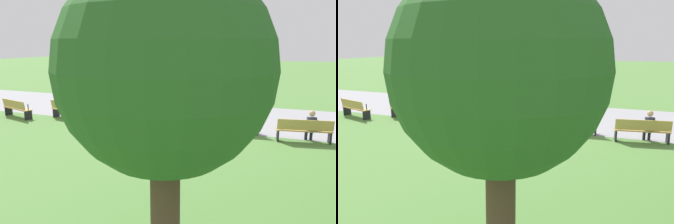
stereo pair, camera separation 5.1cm
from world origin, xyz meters
The scene contains 12 objects.
ground_plane centered at (0.00, 0.00, 0.00)m, with size 120.00×120.00×0.00m, color #54843D.
path_paving centered at (0.00, 2.99, 0.00)m, with size 35.80×6.39×0.01m, color #939399.
bench_1 centered at (-7.85, -1.16, 0.48)m, with size 2.00×0.98×0.89m.
bench_2 centered at (-5.27, -0.55, 0.48)m, with size 1.99×0.82×0.89m.
bench_3 centered at (-2.65, -0.19, 0.48)m, with size 1.98×0.65×0.89m.
bench_4 centered at (0.00, -0.07, 0.48)m, with size 1.94×0.47×0.89m.
bench_5 centered at (2.65, -0.19, 0.48)m, with size 1.98×0.65×0.89m.
bench_6 centered at (5.27, -0.55, 0.48)m, with size 1.99×0.82×0.89m.
person_seated centered at (5.48, -0.37, 0.64)m, with size 0.39×0.56×1.20m.
tree_1 centered at (3.55, -9.69, 3.24)m, with size 2.86×2.86×4.71m.
lamp_post centered at (-3.95, 0.62, 2.67)m, with size 0.32×0.32×3.82m.
kiosk centered at (-4.16, 10.37, 1.59)m, with size 3.84×3.06×3.11m.
Camera 2 is at (5.32, -13.83, 3.61)m, focal length 37.20 mm.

